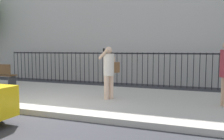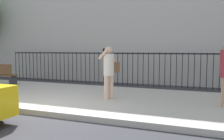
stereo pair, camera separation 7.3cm
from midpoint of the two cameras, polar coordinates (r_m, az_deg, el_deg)
name	(u,v)px [view 1 (the left image)]	position (r m, az deg, el deg)	size (l,w,h in m)	color
ground_plane	(32,115)	(6.59, -19.45, -10.52)	(60.00, 60.00, 0.00)	#333338
sidewalk	(73,97)	(8.34, -9.79, -6.51)	(28.00, 4.40, 0.15)	#B2ADA3
iron_fence	(110,64)	(11.55, -0.74, 1.52)	(12.03, 0.04, 1.60)	black
pedestrian_on_phone	(109,69)	(7.37, -0.92, 0.29)	(0.60, 0.72, 1.68)	beige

